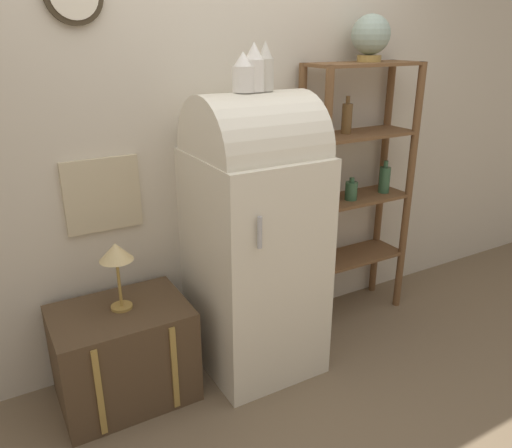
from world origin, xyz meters
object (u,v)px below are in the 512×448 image
Objects in this scene: refrigerator at (254,233)px; vase_left at (243,74)px; globe at (371,36)px; vase_right at (265,68)px; desk_lamp at (116,256)px; suitcase_trunk at (124,354)px; vase_center at (253,69)px.

vase_left is (-0.06, -0.01, 0.85)m from refrigerator.
globe is at bearing 11.25° from refrigerator.
vase_right reaches higher than desk_lamp.
globe is 0.75× the size of desk_lamp.
vase_right is (0.83, -0.06, 1.44)m from suitcase_trunk.
vase_right is (0.06, -0.01, 0.88)m from refrigerator.
vase_left is at bearing -178.05° from vase_center.
vase_left is 0.53× the size of desk_lamp.
suitcase_trunk is at bearing 176.08° from vase_right.
vase_right is at bearing -167.57° from globe.
suitcase_trunk is 2.87× the size of vase_right.
vase_center is at bearing -4.27° from suitcase_trunk.
suitcase_trunk is 1.89× the size of desk_lamp.
vase_right is 1.20m from desk_lamp.
refrigerator is at bearing -168.75° from globe.
globe is (1.68, 0.13, 1.58)m from suitcase_trunk.
refrigerator is at bearing 6.84° from vase_left.
vase_center reaches higher than refrigerator.
refrigerator reaches higher than suitcase_trunk.
refrigerator is 0.95m from suitcase_trunk.
suitcase_trunk is (-0.77, 0.05, -0.56)m from refrigerator.
vase_right is 0.66× the size of desk_lamp.
refrigerator is 8.31× the size of vase_left.
suitcase_trunk is 1.58m from vase_left.
vase_left is 1.10m from desk_lamp.
refrigerator is 1.38m from globe.
suitcase_trunk is at bearing -146.85° from desk_lamp.
vase_center is (-0.92, -0.19, -0.15)m from globe.
desk_lamp is at bearing -175.98° from globe.
vase_left is at bearing -4.78° from suitcase_trunk.
desk_lamp is (-0.75, 0.07, -0.87)m from vase_center.
vase_left is at bearing -179.09° from vase_right.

